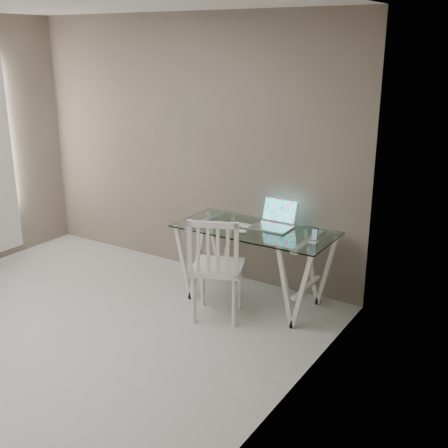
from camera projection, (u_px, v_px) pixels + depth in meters
The scene contains 7 objects.
room at pixel (2, 142), 4.07m from camera, with size 4.50×4.52×2.71m.
desk at pixel (254, 265), 5.35m from camera, with size 1.50×0.70×0.75m.
chair at pixel (216, 264), 4.95m from camera, with size 0.58×0.58×0.98m.
laptop at pixel (275, 220), 5.29m from camera, with size 0.36×0.33×0.25m.
keyboard at pixel (244, 225), 5.32m from camera, with size 0.25×0.11×0.01m, color silver.
mouse at pixel (242, 231), 5.13m from camera, with size 0.10×0.06×0.03m, color silver.
phone_dock at pixel (314, 239), 4.87m from camera, with size 0.07×0.07×0.13m.
Camera 1 is at (3.46, -2.54, 2.42)m, focal length 45.00 mm.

